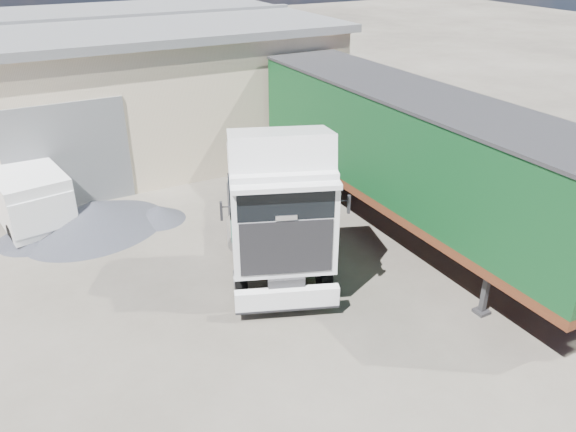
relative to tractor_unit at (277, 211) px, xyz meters
name	(u,v)px	position (x,y,z in m)	size (l,w,h in m)	color
ground	(248,362)	(-2.26, -3.02, -1.86)	(120.00, 120.00, 0.00)	black
brick_boundary_wall	(459,144)	(9.24, 2.98, -0.61)	(0.35, 26.00, 2.50)	maroon
tractor_unit	(277,211)	(0.00, 0.00, 0.00)	(4.62, 6.90, 4.41)	black
box_trailer	(410,150)	(4.52, 0.26, 0.85)	(3.00, 13.39, 4.44)	#2D2D30
panel_van	(26,192)	(-5.75, 6.59, -0.88)	(2.61, 4.88, 1.90)	black
gravel_heap	(92,216)	(-4.08, 4.95, -1.41)	(6.32, 5.92, 0.96)	black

